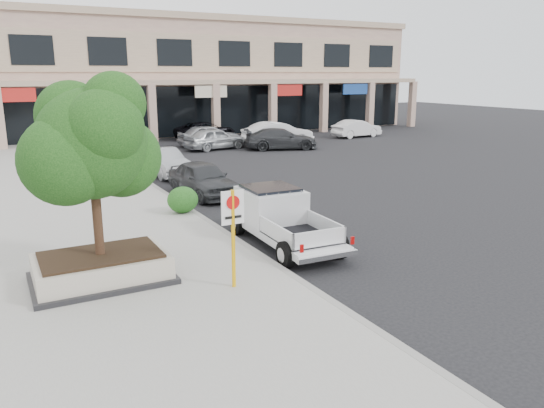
{
  "coord_description": "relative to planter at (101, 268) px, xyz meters",
  "views": [
    {
      "loc": [
        -7.76,
        -11.61,
        4.98
      ],
      "look_at": [
        -0.74,
        1.5,
        1.29
      ],
      "focal_mm": 35.0,
      "sensor_mm": 36.0,
      "label": 1
    }
  ],
  "objects": [
    {
      "name": "planter",
      "position": [
        0.0,
        0.0,
        0.0
      ],
      "size": [
        3.2,
        2.2,
        0.68
      ],
      "color": "black",
      "rests_on": "sidewalk"
    },
    {
      "name": "no_parking_sign",
      "position": [
        2.63,
        -1.83,
        1.16
      ],
      "size": [
        0.55,
        0.09,
        2.3
      ],
      "color": "#F1AD0C",
      "rests_on": "sidewalk"
    },
    {
      "name": "sidewalk",
      "position": [
        0.24,
        5.23,
        -0.4
      ],
      "size": [
        8.0,
        52.0,
        0.15
      ],
      "primitive_type": "cube",
      "color": "gray",
      "rests_on": "ground"
    },
    {
      "name": "curb_car_a",
      "position": [
        5.62,
        7.93,
        0.24
      ],
      "size": [
        2.01,
        4.34,
        1.44
      ],
      "primitive_type": "imported",
      "rotation": [
        0.0,
        0.0,
        0.08
      ],
      "color": "#2D3033",
      "rests_on": "ground"
    },
    {
      "name": "curb_car_c",
      "position": [
        5.15,
        18.69,
        0.28
      ],
      "size": [
        2.72,
        5.39,
        1.5
      ],
      "primitive_type": "imported",
      "rotation": [
        0.0,
        0.0,
        0.12
      ],
      "color": "silver",
      "rests_on": "ground"
    },
    {
      "name": "hedge",
      "position": [
        3.79,
        5.17,
        0.14
      ],
      "size": [
        1.1,
        0.99,
        0.93
      ],
      "primitive_type": "ellipsoid",
      "color": "#183F12",
      "rests_on": "sidewalk"
    },
    {
      "name": "pickup_truck",
      "position": [
        5.39,
        0.69,
        0.33
      ],
      "size": [
        2.1,
        5.18,
        1.61
      ],
      "primitive_type": null,
      "rotation": [
        0.0,
        0.0,
        -0.04
      ],
      "color": "silver",
      "rests_on": "ground"
    },
    {
      "name": "curb",
      "position": [
        4.19,
        5.23,
        -0.4
      ],
      "size": [
        0.2,
        52.0,
        0.15
      ],
      "primitive_type": "cube",
      "color": "gray",
      "rests_on": "ground"
    },
    {
      "name": "lot_car_b",
      "position": [
        15.96,
        20.36,
        0.35
      ],
      "size": [
        5.03,
        1.8,
        1.65
      ],
      "primitive_type": "imported",
      "rotation": [
        0.0,
        0.0,
        1.56
      ],
      "color": "silver",
      "rests_on": "ground"
    },
    {
      "name": "curb_car_b",
      "position": [
        5.5,
        13.02,
        0.21
      ],
      "size": [
        1.87,
        4.26,
        1.36
      ],
      "primitive_type": "imported",
      "rotation": [
        0.0,
        0.0,
        0.1
      ],
      "color": "gray",
      "rests_on": "ground"
    },
    {
      "name": "curb_car_d",
      "position": [
        5.46,
        21.14,
        0.34
      ],
      "size": [
        3.21,
        6.07,
        1.63
      ],
      "primitive_type": "imported",
      "rotation": [
        0.0,
        0.0,
        0.09
      ],
      "color": "black",
      "rests_on": "ground"
    },
    {
      "name": "ground",
      "position": [
        5.74,
        -0.77,
        -0.48
      ],
      "size": [
        120.0,
        120.0,
        0.0
      ],
      "primitive_type": "plane",
      "color": "black",
      "rests_on": "ground"
    },
    {
      "name": "lot_car_f",
      "position": [
        23.88,
        21.72,
        0.21
      ],
      "size": [
        4.26,
        1.79,
        1.37
      ],
      "primitive_type": "imported",
      "rotation": [
        0.0,
        0.0,
        1.65
      ],
      "color": "silver",
      "rests_on": "ground"
    },
    {
      "name": "planter_tree",
      "position": [
        0.13,
        0.15,
        2.94
      ],
      "size": [
        2.9,
        2.55,
        4.0
      ],
      "color": "black",
      "rests_on": "planter"
    },
    {
      "name": "strip_mall",
      "position": [
        13.74,
        33.16,
        4.27
      ],
      "size": [
        40.55,
        12.43,
        9.5
      ],
      "color": "tan",
      "rests_on": "ground"
    },
    {
      "name": "lot_car_d",
      "position": [
        12.81,
        26.2,
        0.19
      ],
      "size": [
        5.15,
        3.17,
        1.33
      ],
      "primitive_type": "imported",
      "rotation": [
        0.0,
        0.0,
        1.78
      ],
      "color": "black",
      "rests_on": "ground"
    },
    {
      "name": "lot_car_a",
      "position": [
        11.28,
        20.55,
        0.25
      ],
      "size": [
        4.49,
        2.5,
        1.44
      ],
      "primitive_type": "imported",
      "rotation": [
        0.0,
        0.0,
        1.77
      ],
      "color": "#ACB0B5",
      "rests_on": "ground"
    },
    {
      "name": "lot_car_e",
      "position": [
        11.58,
        22.34,
        0.27
      ],
      "size": [
        4.38,
        1.81,
        1.48
      ],
      "primitive_type": "imported",
      "rotation": [
        0.0,
        0.0,
        1.58
      ],
      "color": "#9CA0A4",
      "rests_on": "ground"
    },
    {
      "name": "lot_car_c",
      "position": [
        15.19,
        18.5,
        0.22
      ],
      "size": [
        5.19,
        3.37,
        1.4
      ],
      "primitive_type": "imported",
      "rotation": [
        0.0,
        0.0,
        1.25
      ],
      "color": "#2B2D2F",
      "rests_on": "ground"
    }
  ]
}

